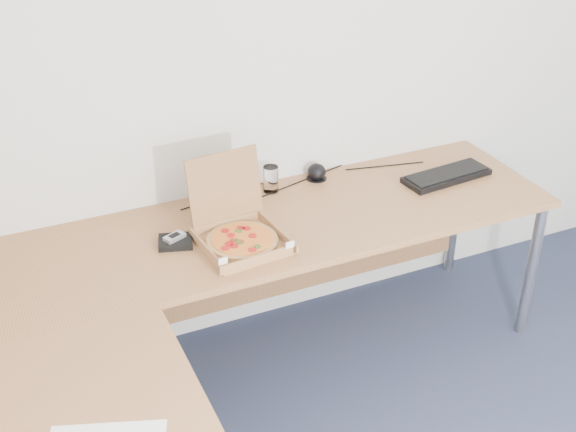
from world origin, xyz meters
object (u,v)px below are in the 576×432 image
pizza_box (240,235)px  wallet (176,242)px  drinking_glass (271,179)px  desk (228,306)px  keyboard (446,176)px

pizza_box → wallet: size_ratio=2.73×
pizza_box → drinking_glass: 0.45m
desk → drinking_glass: bearing=55.9°
desk → keyboard: (1.24, 0.46, 0.04)m
pizza_box → wallet: pizza_box is taller
pizza_box → desk: bearing=-124.1°
desk → pizza_box: (0.18, 0.33, 0.07)m
keyboard → desk: bearing=-164.9°
keyboard → drinking_glass: bearing=158.9°
desk → wallet: wallet is taller
drinking_glass → keyboard: bearing=-15.7°
pizza_box → drinking_glass: bearing=46.1°
drinking_glass → wallet: size_ratio=0.90×
pizza_box → wallet: (-0.23, 0.10, -0.03)m
desk → keyboard: keyboard is taller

